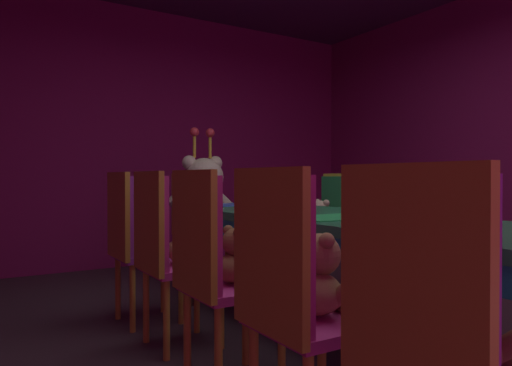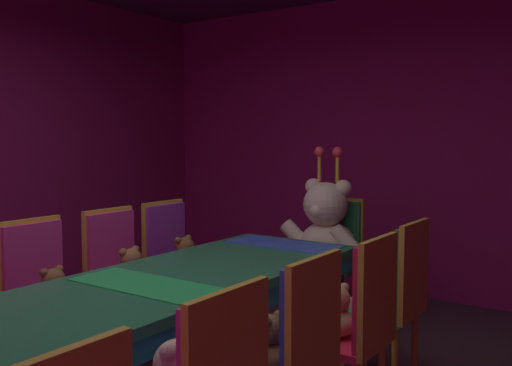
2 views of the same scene
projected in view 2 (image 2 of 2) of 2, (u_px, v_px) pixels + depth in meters
name	position (u px, v px, depth m)	size (l,w,h in m)	color
wall_back	(392.00, 144.00, 5.35)	(5.20, 0.12, 2.80)	#8C1959
banquet_table	(144.00, 301.00, 2.79)	(0.90, 3.02, 0.75)	#26724C
chair_left_2	(39.00, 286.00, 3.31)	(0.42, 0.41, 0.98)	#CC338C
teddy_left_2	(54.00, 294.00, 3.23)	(0.22, 0.28, 0.27)	brown
chair_left_3	(117.00, 267.00, 3.79)	(0.42, 0.41, 0.98)	#CC338C
teddy_left_3	(132.00, 272.00, 3.71)	(0.24, 0.31, 0.29)	olive
chair_left_4	(171.00, 254.00, 4.23)	(0.42, 0.41, 0.98)	purple
teddy_left_4	(185.00, 258.00, 4.15)	(0.23, 0.30, 0.28)	brown
chair_right_2	(298.00, 348.00, 2.33)	(0.42, 0.41, 0.98)	#2D47B2
teddy_right_2	(269.00, 347.00, 2.41)	(0.21, 0.28, 0.26)	brown
chair_right_3	(363.00, 315.00, 2.77)	(0.42, 0.41, 0.98)	red
teddy_right_3	(336.00, 314.00, 2.86)	(0.22, 0.28, 0.27)	tan
chair_right_4	(400.00, 288.00, 3.27)	(0.42, 0.41, 0.98)	#268C4C
teddy_right_4	(376.00, 285.00, 3.35)	(0.25, 0.33, 0.31)	beige
throne_chair	(335.00, 247.00, 4.48)	(0.41, 0.42, 0.98)	#268C4C
king_teddy_bear	(325.00, 230.00, 4.32)	(0.72, 0.56, 0.93)	beige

